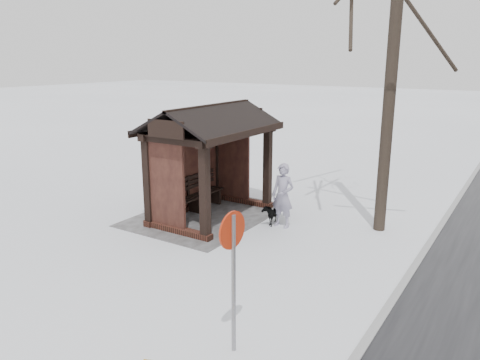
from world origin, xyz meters
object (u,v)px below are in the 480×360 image
Objects in this scene: bus_shelter at (206,139)px; pedestrian at (283,196)px; dog at (272,214)px; road_sign at (232,251)px.

pedestrian is (-0.35, 2.16, -1.33)m from bus_shelter.
bus_shelter is 2.15× the size of pedestrian.
dog is at bearing -179.73° from pedestrian.
pedestrian reaches higher than dog.
road_sign is at bearing -71.74° from dog.
bus_shelter reaches higher than dog.
pedestrian is at bearing -7.25° from dog.
road_sign is at bearing -67.24° from pedestrian.
road_sign is at bearing 40.04° from bus_shelter.
bus_shelter is 2.56m from pedestrian.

